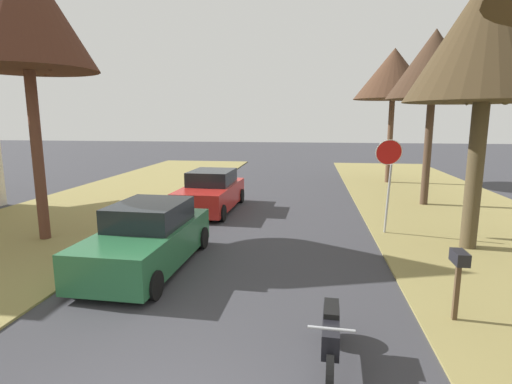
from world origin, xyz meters
TOP-DOWN VIEW (x-y plane):
  - stop_sign_far at (4.01, 9.25)m, footprint 0.82×0.64m
  - street_tree_right_mid_a at (6.05, 8.04)m, footprint 4.00×4.00m
  - street_tree_right_mid_b at (6.42, 13.91)m, footprint 3.63×3.63m
  - street_tree_right_far at (6.04, 19.92)m, footprint 4.25×4.25m
  - street_tree_left_mid_a at (-6.23, 7.27)m, footprint 3.76×3.76m
  - parked_sedan_green at (-2.25, 5.54)m, footprint 2.07×4.46m
  - parked_sedan_red at (-2.24, 11.84)m, footprint 2.07×4.46m
  - parked_motorcycle at (1.96, 2.02)m, footprint 0.60×2.05m
  - curbside_mailbox at (4.23, 3.65)m, footprint 0.22×0.44m

SIDE VIEW (x-z plane):
  - parked_motorcycle at x=1.96m, z-range 0.00..0.97m
  - parked_sedan_green at x=-2.25m, z-range -0.06..1.51m
  - parked_sedan_red at x=-2.24m, z-range -0.06..1.51m
  - curbside_mailbox at x=4.23m, z-range 0.42..1.69m
  - stop_sign_far at x=4.01m, z-range 0.70..3.63m
  - street_tree_right_mid_a at x=6.05m, z-range 1.99..9.36m
  - street_tree_right_mid_b at x=6.42m, z-range 2.17..9.20m
  - street_tree_right_far at x=6.04m, z-range 2.32..9.64m
  - street_tree_left_mid_a at x=-6.23m, z-range 2.45..10.64m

